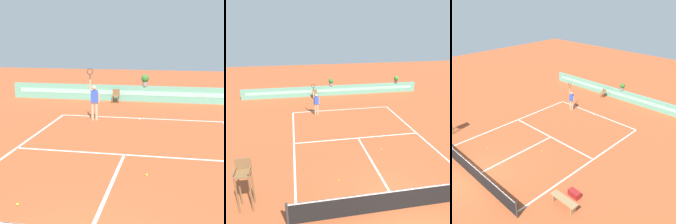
% 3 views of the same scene
% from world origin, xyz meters
% --- Properties ---
extents(ground_plane, '(60.00, 60.00, 0.00)m').
position_xyz_m(ground_plane, '(0.00, 6.00, 0.00)').
color(ground_plane, '#A84C28').
extents(court_lines, '(8.32, 11.94, 0.01)m').
position_xyz_m(court_lines, '(0.00, 6.72, 0.00)').
color(court_lines, white).
rests_on(court_lines, ground).
extents(net, '(8.92, 0.10, 1.00)m').
position_xyz_m(net, '(0.00, 0.00, 0.51)').
color(net, '#333333').
rests_on(net, ground).
extents(back_wall_barrier, '(18.00, 0.21, 1.00)m').
position_xyz_m(back_wall_barrier, '(0.00, 16.39, 0.50)').
color(back_wall_barrier, '#60A88E').
rests_on(back_wall_barrier, ground).
extents(umpire_chair, '(0.60, 0.60, 2.14)m').
position_xyz_m(umpire_chair, '(-6.02, 1.26, 1.34)').
color(umpire_chair, brown).
rests_on(umpire_chair, ground).
extents(ball_kid_chair, '(0.44, 0.44, 0.85)m').
position_xyz_m(ball_kid_chair, '(-1.93, 15.66, 0.48)').
color(ball_kid_chair, brown).
rests_on(ball_kid_chair, ground).
extents(tennis_player, '(0.61, 0.29, 2.58)m').
position_xyz_m(tennis_player, '(-2.22, 11.12, 1.05)').
color(tennis_player, tan).
rests_on(tennis_player, ground).
extents(tennis_ball_near_baseline, '(0.07, 0.07, 0.07)m').
position_xyz_m(tennis_ball_near_baseline, '(-2.09, 2.25, 0.03)').
color(tennis_ball_near_baseline, '#CCE033').
rests_on(tennis_ball_near_baseline, ground).
extents(tennis_ball_mid_court, '(0.07, 0.07, 0.07)m').
position_xyz_m(tennis_ball_mid_court, '(0.94, 4.68, 0.03)').
color(tennis_ball_mid_court, '#CCE033').
rests_on(tennis_ball_mid_court, ground).
extents(potted_plant_centre, '(0.48, 0.48, 0.72)m').
position_xyz_m(potted_plant_centre, '(-0.19, 16.39, 1.41)').
color(potted_plant_centre, gray).
rests_on(potted_plant_centre, back_wall_barrier).
extents(potted_plant_far_right, '(0.48, 0.48, 0.72)m').
position_xyz_m(potted_plant_far_right, '(6.86, 16.39, 1.41)').
color(potted_plant_far_right, '#514C47').
rests_on(potted_plant_far_right, back_wall_barrier).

